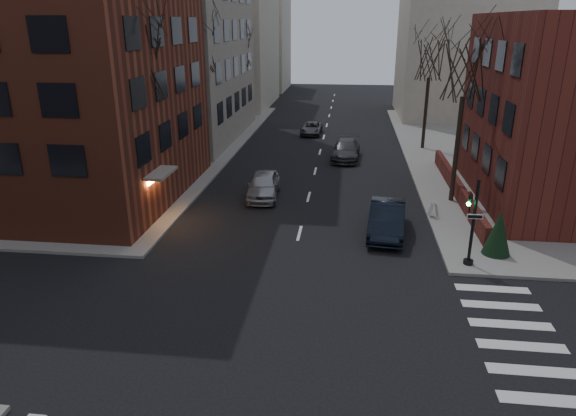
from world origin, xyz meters
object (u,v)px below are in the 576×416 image
at_px(streetlamp_far, 251,84).
at_px(tree_right_b, 430,59).
at_px(parked_sedan, 387,219).
at_px(car_lane_silver, 263,185).
at_px(traffic_signal, 471,228).
at_px(car_lane_gray, 346,150).
at_px(tree_right_a, 466,68).
at_px(streetlamp_near, 197,117).
at_px(car_lane_far, 312,128).
at_px(tree_left_b, 201,44).
at_px(tree_left_a, 138,63).
at_px(evergreen_shrub, 498,233).
at_px(sandwich_board, 434,210).
at_px(tree_left_c, 240,47).

bearing_deg(streetlamp_far, tree_right_b, -30.47).
height_order(parked_sedan, car_lane_silver, parked_sedan).
distance_m(traffic_signal, car_lane_gray, 19.77).
distance_m(tree_right_a, streetlamp_near, 17.87).
xyz_separation_m(car_lane_gray, car_lane_far, (-3.49, 9.30, -0.17)).
height_order(tree_left_b, car_lane_far, tree_left_b).
distance_m(streetlamp_far, parked_sedan, 32.34).
relative_size(tree_right_b, streetlamp_far, 1.46).
height_order(tree_left_a, evergreen_shrub, tree_left_a).
height_order(tree_left_a, car_lane_gray, tree_left_a).
relative_size(tree_right_a, car_lane_far, 2.32).
xyz_separation_m(car_lane_far, sandwich_board, (8.59, -22.22, -0.04)).
bearing_deg(car_lane_far, car_lane_silver, -93.09).
bearing_deg(tree_left_b, tree_right_a, -24.44).
distance_m(streetlamp_far, car_lane_far, 9.18).
xyz_separation_m(tree_right_b, car_lane_silver, (-11.65, -14.41, -6.78)).
xyz_separation_m(parked_sedan, car_lane_silver, (-7.38, 5.12, -0.04)).
relative_size(parked_sedan, car_lane_far, 1.22).
relative_size(tree_left_b, tree_left_c, 1.11).
distance_m(tree_right_a, evergreen_shrub, 10.32).
bearing_deg(parked_sedan, streetlamp_near, 148.79).
relative_size(tree_left_b, sandwich_board, 13.58).
relative_size(tree_right_b, evergreen_shrub, 4.25).
xyz_separation_m(traffic_signal, car_lane_silver, (-10.78, 8.60, -1.10)).
bearing_deg(tree_left_a, tree_right_a, 12.80).
bearing_deg(tree_left_c, streetlamp_far, 73.30).
bearing_deg(tree_right_a, car_lane_far, 117.73).
xyz_separation_m(tree_left_b, streetlamp_far, (0.60, 16.00, -4.68)).
xyz_separation_m(tree_left_c, car_lane_silver, (5.95, -22.41, -7.22)).
distance_m(tree_left_c, car_lane_far, 10.95).
bearing_deg(tree_right_b, streetlamp_far, 149.53).
bearing_deg(evergreen_shrub, car_lane_gray, 112.54).
xyz_separation_m(traffic_signal, tree_left_a, (-16.74, 5.01, 6.56)).
height_order(tree_left_b, car_lane_gray, tree_left_b).
bearing_deg(tree_left_c, tree_left_a, -90.00).
bearing_deg(streetlamp_far, tree_left_b, -92.15).
distance_m(traffic_signal, tree_left_c, 35.76).
bearing_deg(tree_left_a, parked_sedan, -6.54).
relative_size(tree_left_a, tree_right_a, 1.06).
relative_size(streetlamp_near, car_lane_gray, 1.21).
bearing_deg(sandwich_board, traffic_signal, -91.65).
bearing_deg(tree_left_c, car_lane_silver, -75.12).
relative_size(tree_right_b, car_lane_silver, 1.94).
bearing_deg(traffic_signal, tree_left_c, 118.36).
distance_m(tree_left_b, tree_right_b, 18.64).
xyz_separation_m(car_lane_gray, sandwich_board, (5.09, -12.91, -0.21)).
height_order(tree_left_a, car_lane_far, tree_left_a).
bearing_deg(evergreen_shrub, streetlamp_near, 146.49).
relative_size(streetlamp_far, car_lane_silver, 1.33).
xyz_separation_m(streetlamp_near, car_lane_gray, (10.41, 5.88, -3.48)).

